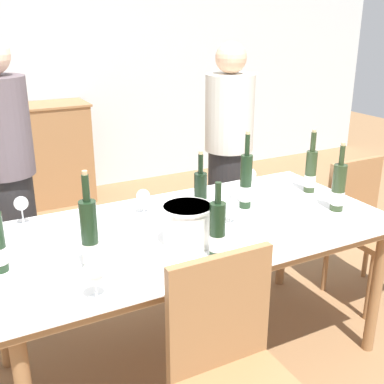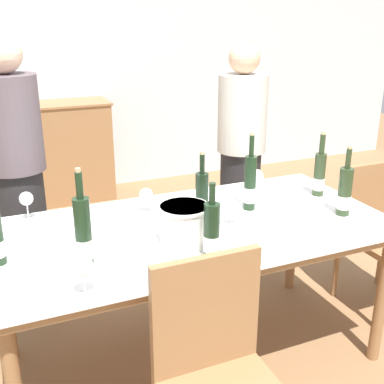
{
  "view_description": "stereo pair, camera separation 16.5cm",
  "coord_description": "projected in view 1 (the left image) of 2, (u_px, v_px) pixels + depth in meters",
  "views": [
    {
      "loc": [
        -0.99,
        -1.88,
        1.72
      ],
      "look_at": [
        0.0,
        0.0,
        0.94
      ],
      "focal_mm": 45.0,
      "sensor_mm": 36.0,
      "label": 1
    },
    {
      "loc": [
        -0.84,
        -1.95,
        1.72
      ],
      "look_at": [
        0.0,
        0.0,
        0.94
      ],
      "focal_mm": 45.0,
      "sensor_mm": 36.0,
      "label": 2
    }
  ],
  "objects": [
    {
      "name": "dining_table",
      "position": [
        192.0,
        239.0,
        2.35
      ],
      "size": [
        1.96,
        0.98,
        0.76
      ],
      "color": "#996B42",
      "rests_on": "ground_plane"
    },
    {
      "name": "wine_bottle_0",
      "position": [
        246.0,
        182.0,
        2.52
      ],
      "size": [
        0.06,
        0.06,
        0.41
      ],
      "color": "black",
      "rests_on": "dining_table"
    },
    {
      "name": "person_guest_left",
      "position": [
        228.0,
        159.0,
        3.34
      ],
      "size": [
        0.33,
        0.33,
        1.57
      ],
      "color": "#262628",
      "rests_on": "ground_plane"
    },
    {
      "name": "wine_glass_2",
      "position": [
        94.0,
        272.0,
        1.7
      ],
      "size": [
        0.08,
        0.08,
        0.15
      ],
      "color": "white",
      "rests_on": "dining_table"
    },
    {
      "name": "ice_bucket",
      "position": [
        188.0,
        224.0,
        2.12
      ],
      "size": [
        0.23,
        0.23,
        0.18
      ],
      "color": "white",
      "rests_on": "dining_table"
    },
    {
      "name": "wine_glass_4",
      "position": [
        143.0,
        197.0,
        2.45
      ],
      "size": [
        0.07,
        0.07,
        0.13
      ],
      "color": "white",
      "rests_on": "dining_table"
    },
    {
      "name": "chair_near_front",
      "position": [
        234.0,
        367.0,
        1.72
      ],
      "size": [
        0.42,
        0.42,
        0.94
      ],
      "color": "#996B42",
      "rests_on": "ground_plane"
    },
    {
      "name": "ground_plane",
      "position": [
        192.0,
        356.0,
        2.59
      ],
      "size": [
        12.0,
        12.0,
        0.0
      ],
      "primitive_type": "plane",
      "color": "olive"
    },
    {
      "name": "wine_glass_1",
      "position": [
        231.0,
        207.0,
        2.33
      ],
      "size": [
        0.08,
        0.08,
        0.13
      ],
      "color": "white",
      "rests_on": "dining_table"
    },
    {
      "name": "sideboard_cabinet",
      "position": [
        30.0,
        157.0,
        4.51
      ],
      "size": [
        1.14,
        0.46,
        0.96
      ],
      "color": "#996B42",
      "rests_on": "ground_plane"
    },
    {
      "name": "wine_bottle_5",
      "position": [
        338.0,
        188.0,
        2.49
      ],
      "size": [
        0.07,
        0.07,
        0.36
      ],
      "color": "#28381E",
      "rests_on": "dining_table"
    },
    {
      "name": "wine_glass_0",
      "position": [
        249.0,
        175.0,
        2.76
      ],
      "size": [
        0.08,
        0.08,
        0.14
      ],
      "color": "white",
      "rests_on": "dining_table"
    },
    {
      "name": "back_wall",
      "position": [
        47.0,
        52.0,
        4.57
      ],
      "size": [
        8.0,
        0.1,
        2.8
      ],
      "color": "silver",
      "rests_on": "ground_plane"
    },
    {
      "name": "wine_bottle_2",
      "position": [
        217.0,
        231.0,
        2.0
      ],
      "size": [
        0.07,
        0.07,
        0.33
      ],
      "color": "black",
      "rests_on": "dining_table"
    },
    {
      "name": "chair_right_end",
      "position": [
        364.0,
        219.0,
        3.04
      ],
      "size": [
        0.42,
        0.42,
        0.88
      ],
      "color": "#996B42",
      "rests_on": "ground_plane"
    },
    {
      "name": "wine_bottle_1",
      "position": [
        90.0,
        238.0,
        1.88
      ],
      "size": [
        0.07,
        0.07,
        0.42
      ],
      "color": "black",
      "rests_on": "dining_table"
    },
    {
      "name": "wine_glass_3",
      "position": [
        21.0,
        205.0,
        2.31
      ],
      "size": [
        0.07,
        0.07,
        0.15
      ],
      "color": "white",
      "rests_on": "dining_table"
    },
    {
      "name": "person_host",
      "position": [
        7.0,
        185.0,
        2.7
      ],
      "size": [
        0.33,
        0.33,
        1.64
      ],
      "color": "#262628",
      "rests_on": "ground_plane"
    },
    {
      "name": "wine_bottle_3",
      "position": [
        200.0,
        197.0,
        2.37
      ],
      "size": [
        0.07,
        0.07,
        0.36
      ],
      "color": "black",
      "rests_on": "dining_table"
    },
    {
      "name": "wine_bottle_4",
      "position": [
        311.0,
        171.0,
        2.75
      ],
      "size": [
        0.06,
        0.06,
        0.37
      ],
      "color": "#28381E",
      "rests_on": "dining_table"
    }
  ]
}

